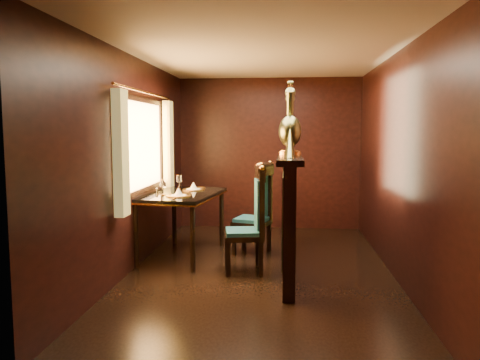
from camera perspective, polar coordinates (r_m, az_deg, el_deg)
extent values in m
plane|color=black|center=(5.56, 2.51, -11.02)|extent=(5.00, 5.00, 0.00)
cube|color=black|center=(7.83, 3.57, 3.22)|extent=(3.00, 0.04, 2.50)
cube|color=black|center=(2.85, -0.19, -1.62)|extent=(3.00, 0.04, 2.50)
cube|color=black|center=(5.62, -12.90, 1.99)|extent=(0.04, 5.00, 2.50)
cube|color=black|center=(5.46, 18.49, 1.72)|extent=(0.04, 5.00, 2.50)
cube|color=beige|center=(5.39, 2.63, 15.30)|extent=(3.00, 5.00, 0.04)
cube|color=#FFC672|center=(5.89, -11.98, 4.14)|extent=(0.01, 1.70, 1.05)
cube|color=yellow|center=(4.95, -14.32, 3.17)|extent=(0.10, 0.22, 1.30)
cube|color=yellow|center=(6.80, -8.72, 4.01)|extent=(0.10, 0.22, 1.30)
cylinder|color=orange|center=(5.89, -11.40, 10.44)|extent=(0.03, 2.20, 0.03)
cube|color=black|center=(5.70, 5.98, -3.92)|extent=(0.12, 2.60, 1.30)
cube|color=#2E3317|center=(5.69, 5.33, -3.42)|extent=(0.02, 2.20, 0.95)
cube|color=black|center=(5.62, 6.05, 2.93)|extent=(0.26, 2.70, 0.06)
cube|color=black|center=(6.08, -7.09, -1.76)|extent=(1.00, 1.48, 0.04)
cube|color=orange|center=(6.09, -7.08, -2.04)|extent=(1.02, 1.50, 0.02)
cylinder|color=black|center=(5.72, -12.60, -6.69)|extent=(0.06, 0.06, 0.77)
cylinder|color=black|center=(5.46, -5.79, -7.19)|extent=(0.06, 0.06, 0.77)
cylinder|color=black|center=(6.86, -8.02, -4.50)|extent=(0.06, 0.06, 0.77)
cylinder|color=black|center=(6.64, -2.26, -4.79)|extent=(0.06, 0.06, 0.77)
cylinder|color=orange|center=(5.77, -7.50, -1.93)|extent=(0.30, 0.30, 0.01)
cone|color=silver|center=(5.76, -7.51, -1.39)|extent=(0.11, 0.11, 0.10)
cylinder|color=orange|center=(6.37, -5.70, -1.16)|extent=(0.30, 0.30, 0.01)
cone|color=silver|center=(6.36, -5.70, -0.68)|extent=(0.11, 0.11, 0.10)
cylinder|color=silver|center=(6.15, -10.11, -1.26)|extent=(0.03, 0.03, 0.06)
cylinder|color=silver|center=(6.23, -9.50, -1.15)|extent=(0.03, 0.03, 0.06)
cube|color=black|center=(5.43, 0.42, -6.82)|extent=(0.51, 0.51, 0.06)
cube|color=navy|center=(5.42, 0.42, -6.33)|extent=(0.46, 0.46, 0.05)
cube|color=navy|center=(5.38, 2.47, -2.94)|extent=(0.09, 0.35, 0.57)
cube|color=black|center=(5.30, -1.43, -9.67)|extent=(0.05, 0.05, 0.39)
cube|color=black|center=(5.33, 2.55, -9.59)|extent=(0.05, 0.05, 0.39)
cube|color=black|center=(5.65, -1.59, -8.67)|extent=(0.05, 0.05, 0.39)
cube|color=black|center=(5.68, 2.14, -8.60)|extent=(0.05, 0.05, 0.39)
sphere|color=orange|center=(5.15, 2.71, 1.44)|extent=(0.07, 0.07, 0.07)
sphere|color=orange|center=(5.51, 2.28, 1.74)|extent=(0.07, 0.07, 0.07)
cube|color=black|center=(6.21, 1.44, -5.23)|extent=(0.54, 0.54, 0.06)
cube|color=navy|center=(6.20, 1.45, -4.80)|extent=(0.49, 0.49, 0.05)
cube|color=navy|center=(6.09, 3.13, -1.98)|extent=(0.13, 0.34, 0.56)
cube|color=black|center=(6.16, -0.74, -7.45)|extent=(0.05, 0.05, 0.39)
cube|color=black|center=(6.04, 2.45, -7.74)|extent=(0.05, 0.05, 0.39)
cube|color=black|center=(6.49, 0.50, -6.76)|extent=(0.05, 0.05, 0.39)
cube|color=black|center=(6.37, 3.55, -7.02)|extent=(0.05, 0.05, 0.39)
sphere|color=orange|center=(5.87, 2.58, 1.87)|extent=(0.07, 0.07, 0.07)
sphere|color=orange|center=(6.22, 3.69, 2.09)|extent=(0.07, 0.07, 0.07)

